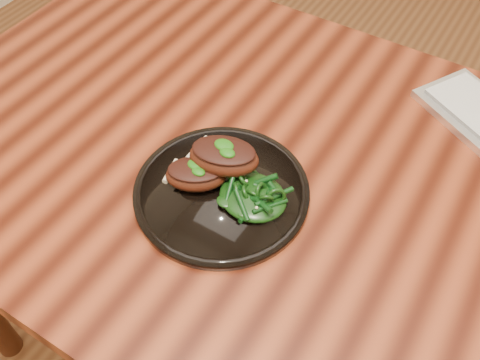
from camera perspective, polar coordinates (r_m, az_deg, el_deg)
name	(u,v)px	position (r m, az deg, el deg)	size (l,w,h in m)	color
desk	(364,240)	(0.88, 13.07, -6.23)	(1.60, 0.80, 0.75)	#350F06
plate	(222,192)	(0.80, -1.98, -1.26)	(0.26, 0.26, 0.02)	black
lamb_chop_front	(196,174)	(0.79, -4.74, 0.64)	(0.11, 0.10, 0.04)	#44190D
lamb_chop_back	(224,156)	(0.78, -1.76, 2.57)	(0.12, 0.10, 0.05)	#44190D
herb_smear	(223,155)	(0.83, -1.79, 2.63)	(0.08, 0.05, 0.00)	#0C4507
greens_heap	(253,194)	(0.76, 1.40, -1.52)	(0.10, 0.09, 0.04)	black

